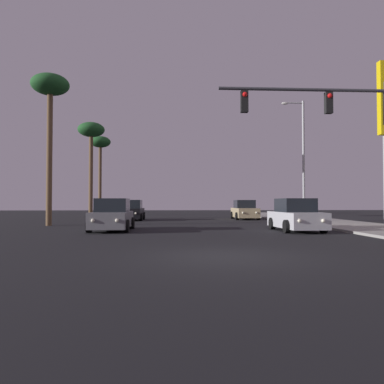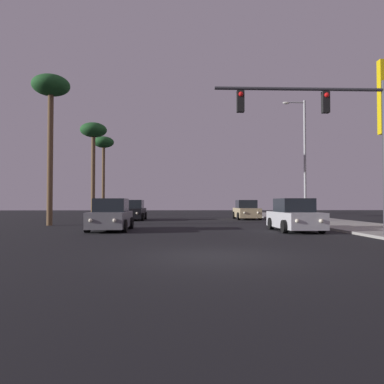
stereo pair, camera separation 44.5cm
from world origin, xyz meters
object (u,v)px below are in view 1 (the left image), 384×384
car_silver (296,216)px  palm_tree_near (50,94)px  car_tan (245,211)px  car_black (132,211)px  traffic_light_mast (339,125)px  car_grey (112,216)px  palm_tree_far (100,147)px  palm_tree_mid (91,135)px  street_lamp (302,154)px

car_silver → palm_tree_near: (-14.20, 5.22, 7.67)m
car_tan → car_black: (-9.73, -1.08, 0.00)m
car_tan → traffic_light_mast: traffic_light_mast is taller
car_black → palm_tree_near: palm_tree_near is taller
car_tan → car_grey: (-9.50, -12.70, 0.00)m
car_silver → palm_tree_near: size_ratio=0.45×
palm_tree_near → car_tan: bearing=30.2°
car_grey → palm_tree_far: (-5.27, 24.44, 7.27)m
palm_tree_mid → palm_tree_far: 10.07m
car_tan → street_lamp: street_lamp is taller
car_grey → traffic_light_mast: 11.78m
palm_tree_far → traffic_light_mast: bearing=-61.9°
car_black → palm_tree_far: 15.59m
car_black → car_grey: bearing=91.9°
car_grey → street_lamp: 15.61m
car_black → street_lamp: bearing=164.1°
traffic_light_mast → palm_tree_near: palm_tree_near is taller
palm_tree_near → car_black: bearing=58.1°
car_silver → car_grey: size_ratio=1.01×
traffic_light_mast → street_lamp: bearing=77.4°
street_lamp → palm_tree_mid: size_ratio=1.03×
traffic_light_mast → palm_tree_near: size_ratio=0.75×
palm_tree_mid → palm_tree_far: size_ratio=0.95×
car_silver → palm_tree_mid: bearing=-49.9°
car_tan → palm_tree_near: bearing=30.3°
palm_tree_far → street_lamp: bearing=-42.7°
car_silver → palm_tree_near: palm_tree_near is taller
car_silver → car_grey: same height
car_grey → palm_tree_mid: size_ratio=0.49×
car_silver → car_grey: bearing=-6.6°
palm_tree_mid → palm_tree_far: (-1.07, 10.00, 0.44)m
car_silver → palm_tree_far: size_ratio=0.47×
street_lamp → palm_tree_far: 24.86m
palm_tree_far → palm_tree_near: bearing=-88.3°
street_lamp → palm_tree_mid: (-17.07, 6.74, 2.48)m
car_black → palm_tree_far: palm_tree_far is taller
palm_tree_near → palm_tree_mid: bearing=87.2°
car_tan → palm_tree_far: size_ratio=0.47×
palm_tree_near → palm_tree_mid: palm_tree_near is taller
car_silver → traffic_light_mast: (0.64, -3.69, 3.96)m
car_silver → palm_tree_mid: (-13.72, 15.22, 6.84)m
car_tan → palm_tree_far: (-14.77, 11.75, 7.27)m
car_grey → palm_tree_far: size_ratio=0.47×
traffic_light_mast → palm_tree_near: 17.70m
car_black → car_grey: (0.23, -11.61, 0.00)m
car_black → palm_tree_far: bearing=-67.8°
palm_tree_near → traffic_light_mast: bearing=-31.0°
car_grey → street_lamp: street_lamp is taller
car_grey → palm_tree_near: (-4.69, 4.44, 7.67)m
car_tan → car_silver: (0.02, -13.47, 0.00)m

